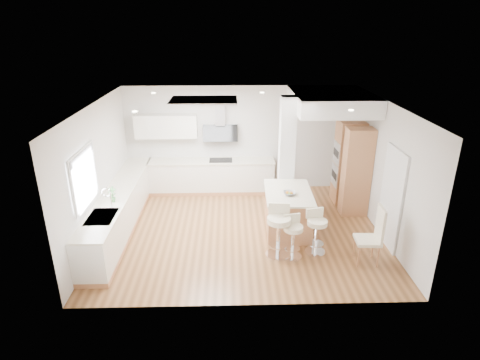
{
  "coord_description": "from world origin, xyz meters",
  "views": [
    {
      "loc": [
        -0.28,
        -7.83,
        4.34
      ],
      "look_at": [
        -0.04,
        0.4,
        1.05
      ],
      "focal_mm": 30.0,
      "sensor_mm": 36.0,
      "label": 1
    }
  ],
  "objects_px": {
    "peninsula": "(288,211)",
    "dining_chair": "(374,233)",
    "bar_stool_b": "(293,235)",
    "bar_stool_a": "(279,228)",
    "bar_stool_c": "(316,229)"
  },
  "relations": [
    {
      "from": "bar_stool_a",
      "to": "bar_stool_c",
      "type": "bearing_deg",
      "value": 12.34
    },
    {
      "from": "bar_stool_b",
      "to": "bar_stool_c",
      "type": "xyz_separation_m",
      "value": [
        0.49,
        0.16,
        0.02
      ]
    },
    {
      "from": "bar_stool_b",
      "to": "bar_stool_c",
      "type": "bearing_deg",
      "value": 8.79
    },
    {
      "from": "bar_stool_a",
      "to": "bar_stool_b",
      "type": "bearing_deg",
      "value": -8.67
    },
    {
      "from": "bar_stool_a",
      "to": "dining_chair",
      "type": "height_order",
      "value": "dining_chair"
    },
    {
      "from": "bar_stool_a",
      "to": "bar_stool_c",
      "type": "distance_m",
      "value": 0.77
    },
    {
      "from": "peninsula",
      "to": "dining_chair",
      "type": "height_order",
      "value": "dining_chair"
    },
    {
      "from": "bar_stool_a",
      "to": "dining_chair",
      "type": "xyz_separation_m",
      "value": [
        1.76,
        -0.3,
        0.02
      ]
    },
    {
      "from": "dining_chair",
      "to": "bar_stool_b",
      "type": "bearing_deg",
      "value": 174.66
    },
    {
      "from": "bar_stool_a",
      "to": "dining_chair",
      "type": "relative_size",
      "value": 0.92
    },
    {
      "from": "dining_chair",
      "to": "bar_stool_a",
      "type": "bearing_deg",
      "value": 173.73
    },
    {
      "from": "peninsula",
      "to": "bar_stool_b",
      "type": "xyz_separation_m",
      "value": [
        -0.06,
        -1.1,
        0.03
      ]
    },
    {
      "from": "peninsula",
      "to": "bar_stool_a",
      "type": "height_order",
      "value": "bar_stool_a"
    },
    {
      "from": "bar_stool_b",
      "to": "dining_chair",
      "type": "relative_size",
      "value": 0.75
    },
    {
      "from": "bar_stool_b",
      "to": "peninsula",
      "type": "bearing_deg",
      "value": 78.34
    }
  ]
}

